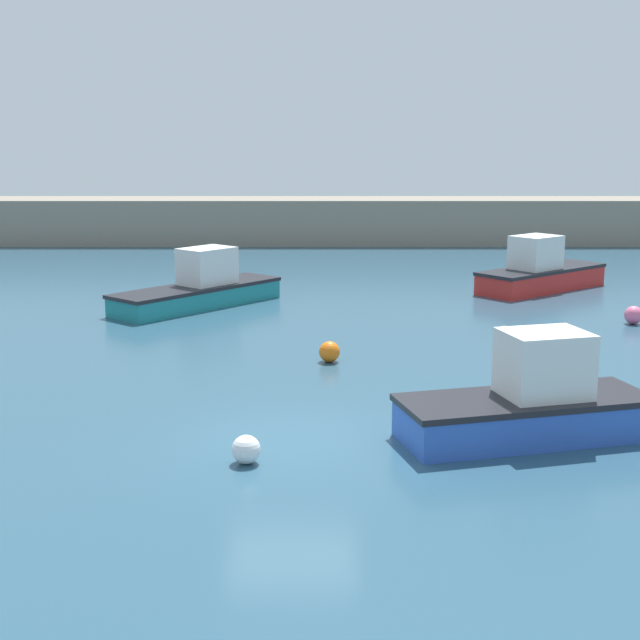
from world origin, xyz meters
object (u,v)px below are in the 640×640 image
object	(u,v)px
motorboat_with_cabin	(526,403)
mooring_buoy_yellow	(500,333)
cabin_cruiser_white	(196,288)
mooring_buoy_orange	(325,352)
mooring_buoy_white	(242,450)
motorboat_grey_hull	(535,272)
mooring_buoy_pink	(629,315)

from	to	relation	value
motorboat_with_cabin	mooring_buoy_yellow	distance (m)	8.45
cabin_cruiser_white	mooring_buoy_orange	bearing A→B (deg)	70.62
motorboat_with_cabin	mooring_buoy_white	size ratio (longest dim) A/B	9.90
motorboat_with_cabin	mooring_buoy_orange	size ratio (longest dim) A/B	9.53
mooring_buoy_yellow	mooring_buoy_orange	bearing A→B (deg)	-153.21
cabin_cruiser_white	motorboat_grey_hull	xyz separation A→B (m)	(12.28, 3.18, 0.06)
mooring_buoy_pink	mooring_buoy_yellow	world-z (taller)	mooring_buoy_pink
mooring_buoy_orange	mooring_buoy_pink	bearing A→B (deg)	26.39
cabin_cruiser_white	mooring_buoy_yellow	world-z (taller)	cabin_cruiser_white
motorboat_grey_hull	mooring_buoy_pink	bearing A→B (deg)	-115.91
motorboat_grey_hull	mooring_buoy_orange	distance (m)	13.39
mooring_buoy_white	motorboat_with_cabin	bearing A→B (deg)	14.41
mooring_buoy_yellow	mooring_buoy_orange	world-z (taller)	mooring_buoy_orange
mooring_buoy_pink	motorboat_with_cabin	bearing A→B (deg)	-118.23
mooring_buoy_pink	mooring_buoy_orange	distance (m)	10.50
mooring_buoy_pink	mooring_buoy_orange	bearing A→B (deg)	-153.61
mooring_buoy_pink	motorboat_grey_hull	bearing A→B (deg)	103.29
mooring_buoy_yellow	mooring_buoy_white	xyz separation A→B (m)	(-6.55, -9.72, 0.06)
motorboat_with_cabin	mooring_buoy_white	xyz separation A→B (m)	(-5.32, -1.37, -0.43)
motorboat_with_cabin	mooring_buoy_pink	xyz separation A→B (m)	(5.64, 10.50, -0.41)
mooring_buoy_yellow	motorboat_with_cabin	bearing A→B (deg)	-98.33
motorboat_with_cabin	mooring_buoy_orange	bearing A→B (deg)	-71.72
mooring_buoy_white	mooring_buoy_yellow	bearing A→B (deg)	56.03
cabin_cruiser_white	motorboat_grey_hull	size ratio (longest dim) A/B	1.08
motorboat_grey_hull	mooring_buoy_white	bearing A→B (deg)	-157.16
motorboat_with_cabin	mooring_buoy_pink	bearing A→B (deg)	-132.86
motorboat_grey_hull	mooring_buoy_pink	size ratio (longest dim) A/B	9.84
motorboat_grey_hull	mooring_buoy_orange	world-z (taller)	motorboat_grey_hull
cabin_cruiser_white	mooring_buoy_pink	distance (m)	14.02
cabin_cruiser_white	mooring_buoy_pink	world-z (taller)	cabin_cruiser_white
motorboat_grey_hull	mooring_buoy_pink	distance (m)	6.26
motorboat_grey_hull	mooring_buoy_orange	xyz separation A→B (m)	(-7.97, -10.75, -0.41)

